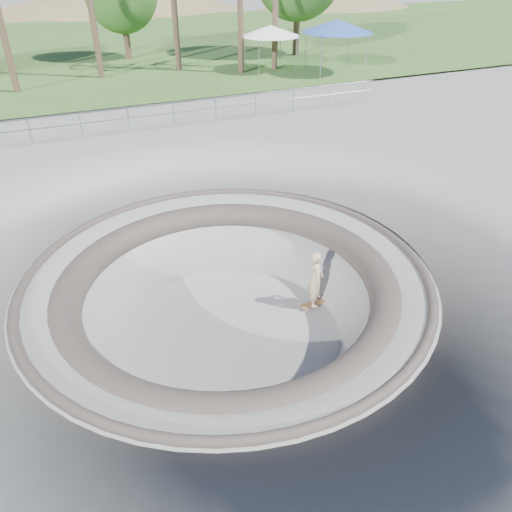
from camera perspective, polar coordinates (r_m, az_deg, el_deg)
name	(u,v)px	position (r m, az deg, el deg)	size (l,w,h in m)	color
ground	(227,275)	(12.62, -3.33, -2.14)	(180.00, 180.00, 0.00)	#969691
skate_bowl	(229,330)	(13.73, -3.09, -8.47)	(14.00, 14.00, 4.10)	#969691
grass_strip	(73,48)	(44.52, -20.19, 21.39)	(180.00, 36.00, 0.12)	#3A6126
distant_hills	(95,78)	(68.87, -17.94, 18.76)	(103.20, 45.00, 28.60)	olive
safety_railing	(128,119)	(23.03, -14.37, 14.96)	(25.00, 0.06, 1.03)	gray
skateboard	(314,304)	(14.73, 6.63, -5.41)	(0.90, 0.34, 0.09)	olive
skater	(316,279)	(14.22, 6.85, -2.58)	(0.63, 0.41, 1.73)	#D0B086
canopy_white	(270,31)	(33.54, 1.66, 24.32)	(5.23, 5.23, 2.65)	gray
canopy_blue	(337,26)	(33.11, 9.29, 24.49)	(5.95, 5.95, 3.05)	gray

